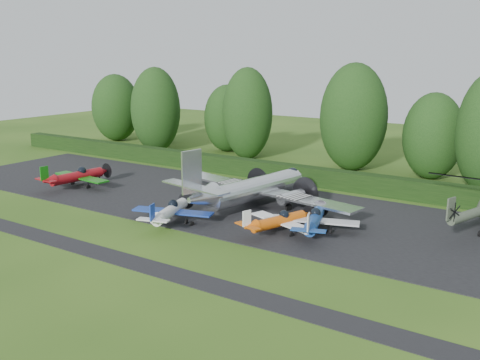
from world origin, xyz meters
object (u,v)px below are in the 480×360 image
Objects in this scene: light_plane_red at (77,176)px; light_plane_blue at (315,220)px; transport_plane at (254,189)px; light_plane_white at (171,211)px; light_plane_orange at (279,221)px.

light_plane_blue is at bearing -5.19° from light_plane_red.
transport_plane is 20.30m from light_plane_red.
light_plane_white is 1.06× the size of light_plane_orange.
light_plane_orange is at bearing -53.73° from transport_plane.
light_plane_red reaches higher than light_plane_white.
light_plane_blue is (11.14, 4.36, -0.00)m from light_plane_white.
transport_plane reaches higher than light_plane_orange.
light_plane_blue is (7.86, -3.58, -0.73)m from transport_plane.
light_plane_red is 25.52m from light_plane_orange.
transport_plane is at bearing 173.42° from light_plane_blue.
transport_plane is at bearing 117.66° from light_plane_orange.
light_plane_blue is (27.81, 0.11, -0.12)m from light_plane_red.
light_plane_orange is 2.83m from light_plane_blue.
light_plane_white reaches higher than light_plane_blue.
light_plane_red is (-19.95, -3.68, -0.60)m from transport_plane.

